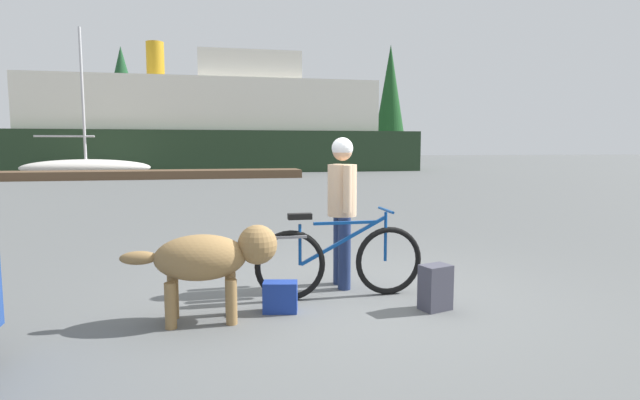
{
  "coord_description": "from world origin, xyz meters",
  "views": [
    {
      "loc": [
        -1.36,
        -4.94,
        1.56
      ],
      "look_at": [
        -0.11,
        1.01,
        0.91
      ],
      "focal_mm": 28.01,
      "sensor_mm": 36.0,
      "label": 1
    }
  ],
  "objects_px": {
    "dog": "(212,258)",
    "person_cyclist": "(342,198)",
    "backpack": "(435,287)",
    "handbag_pannier": "(280,297)",
    "ferry_boat": "(211,127)",
    "sailboat_moored": "(86,167)",
    "bicycle": "(339,260)"
  },
  "relations": [
    {
      "from": "dog",
      "to": "person_cyclist",
      "type": "bearing_deg",
      "value": 30.5
    },
    {
      "from": "backpack",
      "to": "handbag_pannier",
      "type": "relative_size",
      "value": 1.36
    },
    {
      "from": "person_cyclist",
      "to": "dog",
      "type": "relative_size",
      "value": 1.22
    },
    {
      "from": "handbag_pannier",
      "to": "ferry_boat",
      "type": "xyz_separation_m",
      "value": [
        -0.83,
        29.23,
        2.66
      ]
    },
    {
      "from": "dog",
      "to": "sailboat_moored",
      "type": "relative_size",
      "value": 0.18
    },
    {
      "from": "person_cyclist",
      "to": "handbag_pannier",
      "type": "relative_size",
      "value": 5.19
    },
    {
      "from": "backpack",
      "to": "ferry_boat",
      "type": "height_order",
      "value": "ferry_boat"
    },
    {
      "from": "handbag_pannier",
      "to": "ferry_boat",
      "type": "distance_m",
      "value": 29.36
    },
    {
      "from": "bicycle",
      "to": "backpack",
      "type": "bearing_deg",
      "value": -35.24
    },
    {
      "from": "backpack",
      "to": "person_cyclist",
      "type": "bearing_deg",
      "value": 125.56
    },
    {
      "from": "dog",
      "to": "sailboat_moored",
      "type": "bearing_deg",
      "value": 105.55
    },
    {
      "from": "person_cyclist",
      "to": "dog",
      "type": "bearing_deg",
      "value": -149.5
    },
    {
      "from": "dog",
      "to": "backpack",
      "type": "bearing_deg",
      "value": -3.53
    },
    {
      "from": "bicycle",
      "to": "person_cyclist",
      "type": "relative_size",
      "value": 1.07
    },
    {
      "from": "bicycle",
      "to": "backpack",
      "type": "distance_m",
      "value": 1.01
    },
    {
      "from": "ferry_boat",
      "to": "sailboat_moored",
      "type": "distance_m",
      "value": 8.78
    },
    {
      "from": "dog",
      "to": "ferry_boat",
      "type": "distance_m",
      "value": 29.42
    },
    {
      "from": "handbag_pannier",
      "to": "bicycle",
      "type": "bearing_deg",
      "value": 27.06
    },
    {
      "from": "person_cyclist",
      "to": "backpack",
      "type": "height_order",
      "value": "person_cyclist"
    },
    {
      "from": "handbag_pannier",
      "to": "sailboat_moored",
      "type": "relative_size",
      "value": 0.04
    },
    {
      "from": "dog",
      "to": "backpack",
      "type": "xyz_separation_m",
      "value": [
        2.09,
        -0.13,
        -0.36
      ]
    },
    {
      "from": "person_cyclist",
      "to": "backpack",
      "type": "distance_m",
      "value": 1.41
    },
    {
      "from": "handbag_pannier",
      "to": "sailboat_moored",
      "type": "xyz_separation_m",
      "value": [
        -7.25,
        23.71,
        0.36
      ]
    },
    {
      "from": "backpack",
      "to": "handbag_pannier",
      "type": "height_order",
      "value": "backpack"
    },
    {
      "from": "bicycle",
      "to": "ferry_boat",
      "type": "bearing_deg",
      "value": 92.95
    },
    {
      "from": "handbag_pannier",
      "to": "ferry_boat",
      "type": "relative_size",
      "value": 0.01
    },
    {
      "from": "backpack",
      "to": "sailboat_moored",
      "type": "xyz_separation_m",
      "value": [
        -8.72,
        23.94,
        0.28
      ]
    },
    {
      "from": "backpack",
      "to": "ferry_boat",
      "type": "relative_size",
      "value": 0.02
    },
    {
      "from": "bicycle",
      "to": "backpack",
      "type": "xyz_separation_m",
      "value": [
        0.81,
        -0.57,
        -0.17
      ]
    },
    {
      "from": "person_cyclist",
      "to": "ferry_boat",
      "type": "height_order",
      "value": "ferry_boat"
    },
    {
      "from": "bicycle",
      "to": "ferry_boat",
      "type": "relative_size",
      "value": 0.07
    },
    {
      "from": "person_cyclist",
      "to": "ferry_boat",
      "type": "distance_m",
      "value": 28.61
    }
  ]
}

